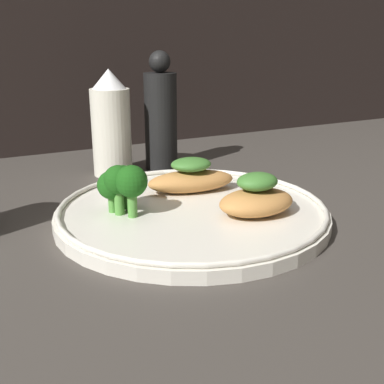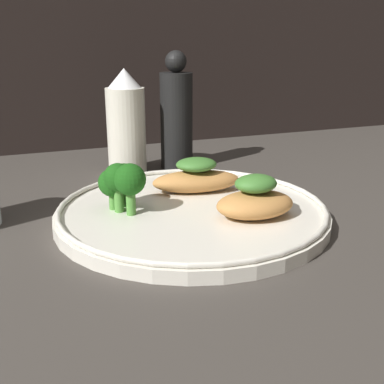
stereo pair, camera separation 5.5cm
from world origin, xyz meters
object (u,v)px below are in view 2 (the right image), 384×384
at_px(plate, 192,212).
at_px(broccoli_bunch, 123,181).
at_px(pepper_grinder, 176,116).
at_px(sauce_bottle, 126,124).

distance_m(plate, broccoli_bunch, 0.09).
bearing_deg(pepper_grinder, plate, -105.14).
bearing_deg(pepper_grinder, broccoli_bunch, -123.64).
relative_size(broccoli_bunch, sauce_bottle, 0.40).
xyz_separation_m(broccoli_bunch, pepper_grinder, (0.14, 0.21, 0.03)).
height_order(broccoli_bunch, sauce_bottle, sauce_bottle).
xyz_separation_m(broccoli_bunch, sauce_bottle, (0.06, 0.21, 0.03)).
relative_size(sauce_bottle, pepper_grinder, 0.87).
bearing_deg(sauce_bottle, pepper_grinder, 0.00).
bearing_deg(plate, sauce_bottle, 94.99).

